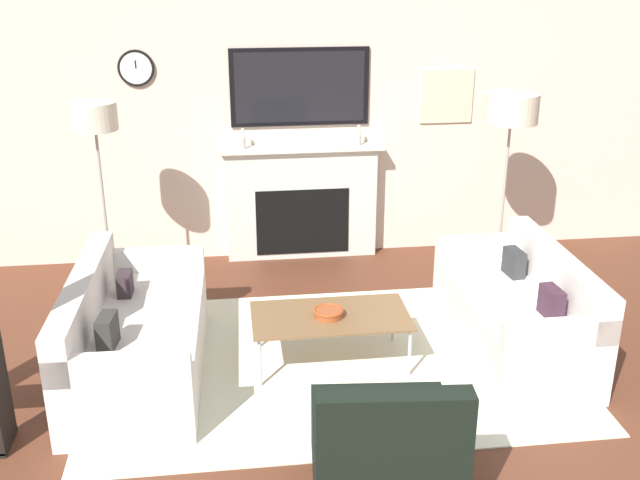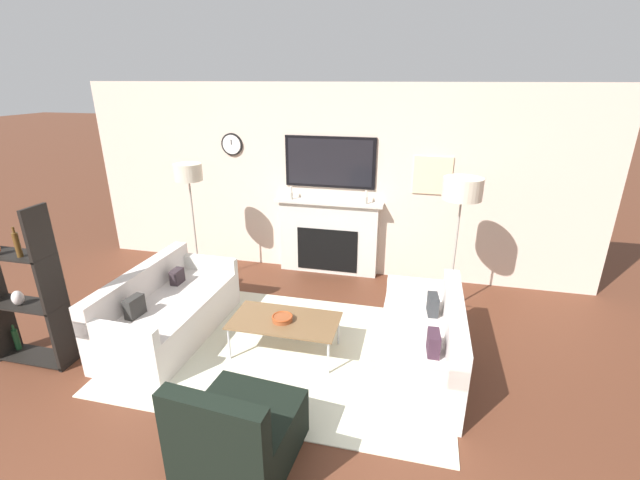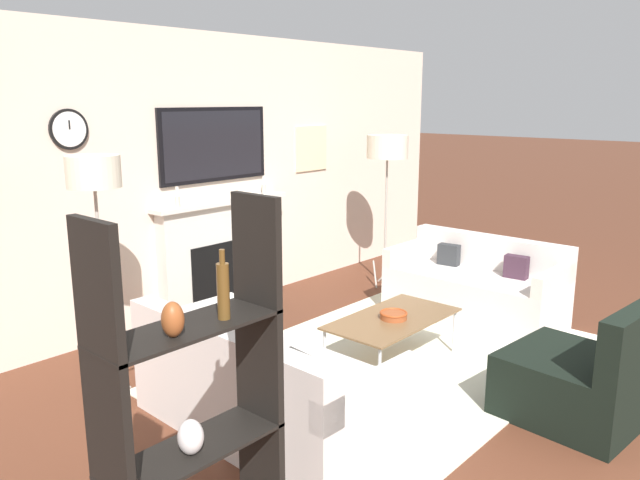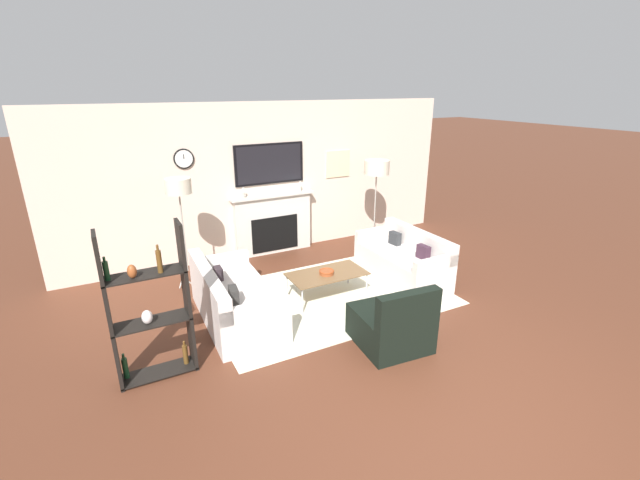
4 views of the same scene
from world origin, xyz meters
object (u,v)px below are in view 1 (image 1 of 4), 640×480
(floor_lamp_left, at_px, (94,121))
(floor_lamp_right, at_px, (512,111))
(coffee_table, at_px, (331,318))
(armchair, at_px, (385,453))
(decorative_bowl, at_px, (328,312))
(couch_left, at_px, (133,339))
(couch_right, at_px, (518,315))

(floor_lamp_left, bearing_deg, floor_lamp_right, 0.00)
(coffee_table, height_order, floor_lamp_right, floor_lamp_right)
(armchair, height_order, decorative_bowl, armchair)
(coffee_table, distance_m, decorative_bowl, 0.06)
(couch_left, xyz_separation_m, floor_lamp_left, (-0.32, 1.31, 1.27))
(couch_left, bearing_deg, decorative_bowl, -1.53)
(decorative_bowl, relative_size, floor_lamp_right, 0.13)
(couch_right, bearing_deg, floor_lamp_right, 76.04)
(couch_left, distance_m, decorative_bowl, 1.38)
(couch_left, bearing_deg, floor_lamp_right, 22.71)
(floor_lamp_right, bearing_deg, couch_left, -157.29)
(armchair, distance_m, floor_lamp_left, 3.54)
(couch_right, height_order, armchair, armchair)
(couch_left, height_order, armchair, armchair)
(armchair, bearing_deg, floor_lamp_right, 59.33)
(couch_right, height_order, coffee_table, couch_right)
(floor_lamp_right, bearing_deg, armchair, -120.67)
(decorative_bowl, bearing_deg, coffee_table, 46.20)
(floor_lamp_left, distance_m, floor_lamp_right, 3.45)
(couch_right, height_order, floor_lamp_right, floor_lamp_right)
(couch_left, xyz_separation_m, coffee_table, (1.39, -0.02, 0.08))
(coffee_table, distance_m, floor_lamp_left, 2.47)
(armchair, xyz_separation_m, decorative_bowl, (-0.11, 1.41, 0.15))
(decorative_bowl, bearing_deg, armchair, -85.37)
(coffee_table, xyz_separation_m, floor_lamp_right, (1.73, 1.33, 1.18))
(armchair, bearing_deg, couch_right, 47.90)
(coffee_table, height_order, decorative_bowl, decorative_bowl)
(decorative_bowl, relative_size, floor_lamp_left, 0.13)
(decorative_bowl, bearing_deg, floor_lamp_right, 37.51)
(couch_right, distance_m, floor_lamp_right, 1.84)
(coffee_table, bearing_deg, decorative_bowl, -133.80)
(coffee_table, bearing_deg, floor_lamp_right, 37.41)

